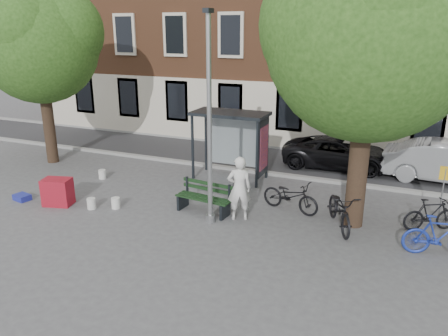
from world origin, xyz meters
The scene contains 22 objects.
ground centered at (0.00, 0.00, 0.00)m, with size 90.00×90.00×0.00m, color #4C4C4F.
road centered at (0.00, 7.00, 0.01)m, with size 40.00×4.00×0.01m, color #28282B.
curb_near centered at (0.00, 5.00, 0.06)m, with size 40.00×0.25×0.12m, color gray.
curb_far centered at (0.00, 9.00, 0.06)m, with size 40.00×0.25×0.12m, color gray.
building_row centered at (0.00, 13.00, 7.00)m, with size 30.00×8.00×14.00m, color brown.
lamppost centered at (0.00, 0.00, 2.78)m, with size 0.28×0.35×6.11m.
tree_right centered at (4.01, 1.38, 5.62)m, with size 5.76×5.60×8.20m.
tree_left centered at (-8.99, 2.88, 5.22)m, with size 5.18×4.86×7.40m.
bus_shelter centered at (-0.61, 4.11, 1.92)m, with size 2.85×1.45×2.62m.
painter centered at (0.71, 0.55, 1.00)m, with size 0.73×0.48×2.00m, color silver.
bench centered at (-0.49, 0.62, 0.43)m, with size 1.89×0.79×0.95m.
bike_a centered at (2.00, 1.77, 0.52)m, with size 0.68×1.96×1.03m, color black.
bike_b centered at (6.27, 0.43, 0.56)m, with size 0.52×1.85×1.11m, color #1C319B.
bike_c centered at (3.65, 1.13, 0.57)m, with size 0.76×2.17×1.14m, color black.
bike_d centered at (6.09, 1.98, 0.49)m, with size 0.46×1.63×0.98m, color black.
car_dark centered at (2.67, 7.05, 0.64)m, with size 2.12×4.59×1.28m, color black.
red_stand centered at (-5.23, -0.73, 0.45)m, with size 0.90×0.60×0.90m, color maroon.
blue_crate centered at (-6.67, -0.90, 0.10)m, with size 0.55×0.40×0.20m, color navy.
bucket_a centered at (-3.29, -0.24, 0.18)m, with size 0.28×0.28×0.36m, color silver.
bucket_b centered at (-3.99, -0.58, 0.18)m, with size 0.28×0.28×0.36m, color silver.
bucket_c centered at (-5.56, 2.00, 0.18)m, with size 0.28×0.28×0.36m, color silver.
notice_sign centered at (6.34, 2.53, 1.29)m, with size 0.31×0.04×1.81m.
Camera 1 is at (5.11, -10.99, 5.60)m, focal length 35.00 mm.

